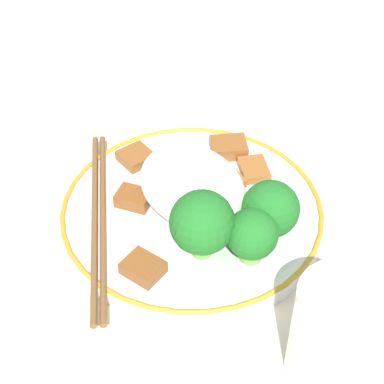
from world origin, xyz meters
The scene contains 16 objects.
ground_plane centered at (0.00, 0.00, 0.00)m, with size 3.00×3.00×0.00m, color beige.
plate centered at (0.00, 0.00, 0.01)m, with size 0.24×0.24×0.02m.
rice_mound centered at (0.00, 0.00, 0.04)m, with size 0.11×0.08×0.06m.
broccoli_back_left centered at (-0.05, 0.03, 0.05)m, with size 0.05×0.05×0.06m.
broccoli_back_center centered at (-0.08, 0.00, 0.04)m, with size 0.04×0.04×0.05m.
broccoli_back_right centered at (-0.07, -0.03, 0.04)m, with size 0.05×0.05×0.06m.
meat_near_front centered at (0.00, -0.08, 0.02)m, with size 0.04×0.04×0.01m.
meat_near_left centered at (-0.03, 0.08, 0.02)m, with size 0.04×0.03×0.01m.
meat_near_right centered at (0.04, 0.04, 0.02)m, with size 0.04×0.04×0.01m.
meat_near_back centered at (0.09, 0.00, 0.02)m, with size 0.03×0.03×0.01m.
meat_on_rice_edge centered at (0.05, -0.03, 0.02)m, with size 0.03×0.03×0.01m.
meat_mid_left centered at (0.00, -0.04, 0.02)m, with size 0.02×0.04×0.01m.
meat_mid_right centered at (0.04, 0.00, 0.02)m, with size 0.04×0.03×0.01m.
meat_far_scatter centered at (0.04, -0.08, 0.02)m, with size 0.04×0.05×0.01m.
chopsticks centered at (0.04, 0.07, 0.02)m, with size 0.20×0.14×0.01m.
drinking_glass centered at (-0.19, 0.02, 0.04)m, with size 0.07×0.07×0.09m.
Camera 1 is at (-0.32, 0.27, 0.42)m, focal length 60.00 mm.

